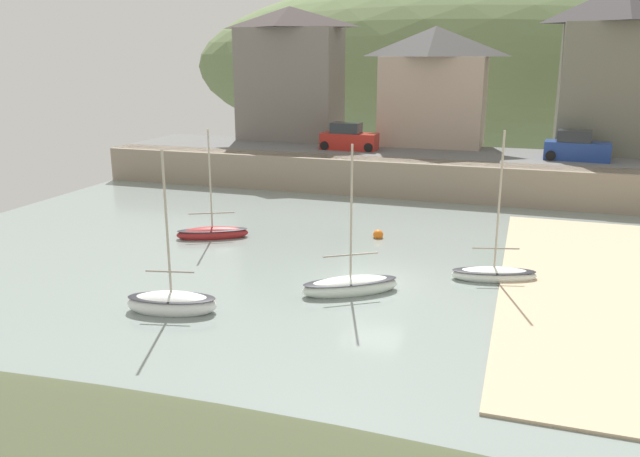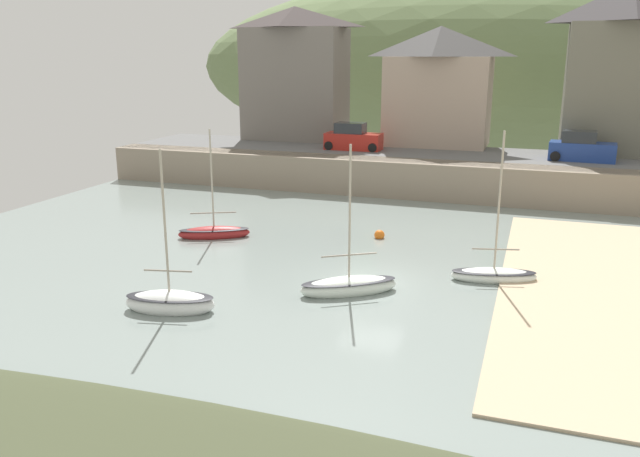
{
  "view_description": "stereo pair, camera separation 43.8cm",
  "coord_description": "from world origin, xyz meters",
  "px_view_note": "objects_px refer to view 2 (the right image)",
  "views": [
    {
      "loc": [
        5.64,
        -24.41,
        9.16
      ],
      "look_at": [
        -2.92,
        1.78,
        1.62
      ],
      "focal_mm": 35.8,
      "sensor_mm": 36.0,
      "label": 1
    },
    {
      "loc": [
        6.05,
        -24.27,
        9.16
      ],
      "look_at": [
        -2.92,
        1.78,
        1.62
      ],
      "focal_mm": 35.8,
      "sensor_mm": 36.0,
      "label": 2
    }
  ],
  "objects_px": {
    "waterfront_building_right": "(624,69)",
    "dinghy_open_wooden": "(214,232)",
    "mooring_buoy": "(379,235)",
    "parked_car_by_wall": "(582,148)",
    "motorboat_with_cabin": "(349,286)",
    "waterfront_building_left": "(295,73)",
    "sailboat_blue_trim": "(170,302)",
    "sailboat_tall_mast": "(494,274)",
    "parked_car_near_slipway": "(353,139)",
    "waterfront_building_centre": "(439,86)"
  },
  "relations": [
    {
      "from": "waterfront_building_right",
      "to": "motorboat_with_cabin",
      "type": "bearing_deg",
      "value": -113.78
    },
    {
      "from": "waterfront_building_centre",
      "to": "sailboat_blue_trim",
      "type": "xyz_separation_m",
      "value": [
        -4.82,
        -30.51,
        -6.55
      ]
    },
    {
      "from": "waterfront_building_right",
      "to": "dinghy_open_wooden",
      "type": "distance_m",
      "value": 30.64
    },
    {
      "from": "motorboat_with_cabin",
      "to": "waterfront_building_centre",
      "type": "bearing_deg",
      "value": 59.1
    },
    {
      "from": "waterfront_building_right",
      "to": "motorboat_with_cabin",
      "type": "height_order",
      "value": "waterfront_building_right"
    },
    {
      "from": "waterfront_building_left",
      "to": "parked_car_by_wall",
      "type": "height_order",
      "value": "waterfront_building_left"
    },
    {
      "from": "waterfront_building_right",
      "to": "parked_car_near_slipway",
      "type": "bearing_deg",
      "value": -165.99
    },
    {
      "from": "dinghy_open_wooden",
      "to": "parked_car_near_slipway",
      "type": "bearing_deg",
      "value": 54.57
    },
    {
      "from": "motorboat_with_cabin",
      "to": "dinghy_open_wooden",
      "type": "height_order",
      "value": "motorboat_with_cabin"
    },
    {
      "from": "sailboat_tall_mast",
      "to": "parked_car_by_wall",
      "type": "bearing_deg",
      "value": 63.73
    },
    {
      "from": "mooring_buoy",
      "to": "sailboat_blue_trim",
      "type": "bearing_deg",
      "value": -112.73
    },
    {
      "from": "waterfront_building_centre",
      "to": "motorboat_with_cabin",
      "type": "xyz_separation_m",
      "value": [
        0.91,
        -26.64,
        -6.57
      ]
    },
    {
      "from": "waterfront_building_right",
      "to": "parked_car_by_wall",
      "type": "distance_m",
      "value": 7.16
    },
    {
      "from": "parked_car_by_wall",
      "to": "mooring_buoy",
      "type": "distance_m",
      "value": 17.57
    },
    {
      "from": "waterfront_building_right",
      "to": "sailboat_blue_trim",
      "type": "bearing_deg",
      "value": -119.79
    },
    {
      "from": "waterfront_building_right",
      "to": "sailboat_blue_trim",
      "type": "height_order",
      "value": "waterfront_building_right"
    },
    {
      "from": "mooring_buoy",
      "to": "waterfront_building_right",
      "type": "bearing_deg",
      "value": 56.13
    },
    {
      "from": "mooring_buoy",
      "to": "parked_car_by_wall",
      "type": "bearing_deg",
      "value": 54.51
    },
    {
      "from": "motorboat_with_cabin",
      "to": "mooring_buoy",
      "type": "relative_size",
      "value": 11.49
    },
    {
      "from": "mooring_buoy",
      "to": "dinghy_open_wooden",
      "type": "bearing_deg",
      "value": -161.84
    },
    {
      "from": "waterfront_building_right",
      "to": "parked_car_near_slipway",
      "type": "distance_m",
      "value": 19.25
    },
    {
      "from": "waterfront_building_left",
      "to": "motorboat_with_cabin",
      "type": "bearing_deg",
      "value": -64.83
    },
    {
      "from": "motorboat_with_cabin",
      "to": "sailboat_blue_trim",
      "type": "xyz_separation_m",
      "value": [
        -5.74,
        -3.88,
        0.03
      ]
    },
    {
      "from": "sailboat_blue_trim",
      "to": "parked_car_by_wall",
      "type": "height_order",
      "value": "sailboat_blue_trim"
    },
    {
      "from": "waterfront_building_left",
      "to": "sailboat_tall_mast",
      "type": "height_order",
      "value": "waterfront_building_left"
    },
    {
      "from": "waterfront_building_left",
      "to": "sailboat_blue_trim",
      "type": "distance_m",
      "value": 32.11
    },
    {
      "from": "waterfront_building_right",
      "to": "parked_car_by_wall",
      "type": "xyz_separation_m",
      "value": [
        -2.43,
        -4.5,
        -5.0
      ]
    },
    {
      "from": "sailboat_tall_mast",
      "to": "dinghy_open_wooden",
      "type": "height_order",
      "value": "sailboat_tall_mast"
    },
    {
      "from": "sailboat_tall_mast",
      "to": "sailboat_blue_trim",
      "type": "distance_m",
      "value": 13.22
    },
    {
      "from": "dinghy_open_wooden",
      "to": "parked_car_by_wall",
      "type": "xyz_separation_m",
      "value": [
        18.17,
        16.75,
        2.93
      ]
    },
    {
      "from": "parked_car_by_wall",
      "to": "waterfront_building_left",
      "type": "bearing_deg",
      "value": 172.84
    },
    {
      "from": "dinghy_open_wooden",
      "to": "parked_car_by_wall",
      "type": "relative_size",
      "value": 1.37
    },
    {
      "from": "waterfront_building_left",
      "to": "mooring_buoy",
      "type": "xyz_separation_m",
      "value": [
        11.78,
        -18.59,
        -7.52
      ]
    },
    {
      "from": "sailboat_tall_mast",
      "to": "parked_car_by_wall",
      "type": "height_order",
      "value": "sailboat_tall_mast"
    },
    {
      "from": "waterfront_building_centre",
      "to": "waterfront_building_right",
      "type": "xyz_separation_m",
      "value": [
        12.65,
        0.0,
        1.33
      ]
    },
    {
      "from": "waterfront_building_centre",
      "to": "dinghy_open_wooden",
      "type": "xyz_separation_m",
      "value": [
        -7.95,
        -21.25,
        -6.6
      ]
    },
    {
      "from": "waterfront_building_centre",
      "to": "sailboat_tall_mast",
      "type": "bearing_deg",
      "value": -75.01
    },
    {
      "from": "waterfront_building_left",
      "to": "waterfront_building_centre",
      "type": "relative_size",
      "value": 1.19
    },
    {
      "from": "waterfront_building_centre",
      "to": "dinghy_open_wooden",
      "type": "bearing_deg",
      "value": -110.52
    },
    {
      "from": "sailboat_blue_trim",
      "to": "sailboat_tall_mast",
      "type": "bearing_deg",
      "value": 20.52
    },
    {
      "from": "waterfront_building_left",
      "to": "motorboat_with_cabin",
      "type": "height_order",
      "value": "waterfront_building_left"
    },
    {
      "from": "waterfront_building_centre",
      "to": "dinghy_open_wooden",
      "type": "distance_m",
      "value": 23.63
    },
    {
      "from": "motorboat_with_cabin",
      "to": "parked_car_by_wall",
      "type": "height_order",
      "value": "motorboat_with_cabin"
    },
    {
      "from": "waterfront_building_centre",
      "to": "sailboat_blue_trim",
      "type": "bearing_deg",
      "value": -98.98
    },
    {
      "from": "parked_car_near_slipway",
      "to": "sailboat_tall_mast",
      "type": "bearing_deg",
      "value": -58.43
    },
    {
      "from": "dinghy_open_wooden",
      "to": "sailboat_blue_trim",
      "type": "distance_m",
      "value": 9.78
    },
    {
      "from": "sailboat_tall_mast",
      "to": "dinghy_open_wooden",
      "type": "relative_size",
      "value": 1.11
    },
    {
      "from": "waterfront_building_centre",
      "to": "waterfront_building_left",
      "type": "bearing_deg",
      "value": 180.0
    },
    {
      "from": "waterfront_building_centre",
      "to": "sailboat_tall_mast",
      "type": "distance_m",
      "value": 24.99
    },
    {
      "from": "dinghy_open_wooden",
      "to": "mooring_buoy",
      "type": "xyz_separation_m",
      "value": [
        8.13,
        2.67,
        -0.12
      ]
    }
  ]
}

